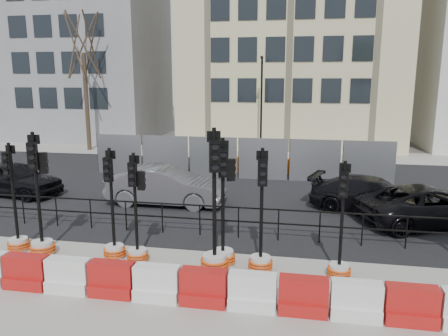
% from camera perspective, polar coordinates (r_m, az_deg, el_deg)
% --- Properties ---
extents(ground, '(120.00, 120.00, 0.00)m').
position_cam_1_polar(ground, '(12.58, -4.45, -10.74)').
color(ground, '#51514C').
rests_on(ground, ground).
extents(sidewalk_near, '(40.00, 6.00, 0.02)m').
position_cam_1_polar(sidewalk_near, '(9.99, -9.03, -17.12)').
color(sidewalk_near, gray).
rests_on(sidewalk_near, ground).
extents(road, '(40.00, 14.00, 0.03)m').
position_cam_1_polar(road, '(19.08, 0.90, -2.73)').
color(road, black).
rests_on(road, ground).
extents(sidewalk_far, '(40.00, 4.00, 0.02)m').
position_cam_1_polar(sidewalk_far, '(27.80, 3.95, 1.87)').
color(sidewalk_far, gray).
rests_on(sidewalk_far, ground).
extents(building_grey, '(11.00, 9.06, 14.00)m').
position_cam_1_polar(building_grey, '(37.37, -17.35, 14.69)').
color(building_grey, gray).
rests_on(building_grey, ground).
extents(building_cream, '(15.00, 10.06, 18.00)m').
position_cam_1_polar(building_cream, '(33.47, 9.01, 18.90)').
color(building_cream, '#C6B990').
rests_on(building_cream, ground).
extents(kerb_railing, '(18.00, 0.04, 1.00)m').
position_cam_1_polar(kerb_railing, '(13.43, -3.19, -6.10)').
color(kerb_railing, black).
rests_on(kerb_railing, ground).
extents(heras_fencing, '(14.33, 1.72, 2.00)m').
position_cam_1_polar(heras_fencing, '(21.63, 2.09, 0.82)').
color(heras_fencing, gray).
rests_on(heras_fencing, ground).
extents(lamp_post_far, '(0.12, 0.56, 6.00)m').
position_cam_1_polar(lamp_post_far, '(26.36, 4.89, 8.35)').
color(lamp_post_far, black).
rests_on(lamp_post_far, ground).
extents(tree_bare_far, '(2.00, 2.00, 9.00)m').
position_cam_1_polar(tree_bare_far, '(30.22, -17.93, 14.79)').
color(tree_bare_far, '#473828').
rests_on(tree_bare_far, ground).
extents(barrier_row, '(15.70, 0.50, 0.80)m').
position_cam_1_polar(barrier_row, '(9.99, -8.71, -14.80)').
color(barrier_row, '#B2210E').
rests_on(barrier_row, ground).
extents(traffic_signal_a, '(0.61, 0.61, 3.09)m').
position_cam_1_polar(traffic_signal_a, '(13.60, -25.44, -7.27)').
color(traffic_signal_a, silver).
rests_on(traffic_signal_a, ground).
extents(traffic_signal_b, '(0.67, 0.67, 3.42)m').
position_cam_1_polar(traffic_signal_b, '(12.94, -22.78, -7.16)').
color(traffic_signal_b, silver).
rests_on(traffic_signal_b, ground).
extents(traffic_signal_c, '(0.60, 0.60, 3.03)m').
position_cam_1_polar(traffic_signal_c, '(12.20, -14.22, -8.65)').
color(traffic_signal_c, silver).
rests_on(traffic_signal_c, ground).
extents(traffic_signal_d, '(0.58, 0.58, 2.94)m').
position_cam_1_polar(traffic_signal_d, '(11.80, -11.29, -8.83)').
color(traffic_signal_d, silver).
rests_on(traffic_signal_d, ground).
extents(traffic_signal_e, '(0.72, 0.72, 3.64)m').
position_cam_1_polar(traffic_signal_e, '(11.04, -1.24, -9.79)').
color(traffic_signal_e, silver).
rests_on(traffic_signal_e, ground).
extents(traffic_signal_f, '(0.66, 0.66, 3.36)m').
position_cam_1_polar(traffic_signal_f, '(11.36, -0.09, -8.89)').
color(traffic_signal_f, silver).
rests_on(traffic_signal_f, ground).
extents(traffic_signal_g, '(0.62, 0.62, 3.15)m').
position_cam_1_polar(traffic_signal_g, '(11.13, 4.83, -10.20)').
color(traffic_signal_g, silver).
rests_on(traffic_signal_g, ground).
extents(traffic_signal_h, '(0.57, 0.57, 2.92)m').
position_cam_1_polar(traffic_signal_h, '(11.11, 14.89, -10.91)').
color(traffic_signal_h, silver).
rests_on(traffic_signal_h, ground).
extents(car_a, '(3.01, 4.71, 1.42)m').
position_cam_1_polar(car_a, '(19.97, -25.85, -1.23)').
color(car_a, black).
rests_on(car_a, ground).
extents(car_b, '(1.60, 4.49, 1.48)m').
position_cam_1_polar(car_b, '(16.77, -7.61, -2.35)').
color(car_b, '#515157').
rests_on(car_b, ground).
extents(car_c, '(4.32, 5.46, 1.29)m').
position_cam_1_polar(car_c, '(16.54, 18.83, -3.43)').
color(car_c, black).
rests_on(car_c, ground).
extents(car_d, '(5.46, 6.23, 1.31)m').
position_cam_1_polar(car_d, '(15.95, 25.20, -4.45)').
color(car_d, black).
rests_on(car_d, ground).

